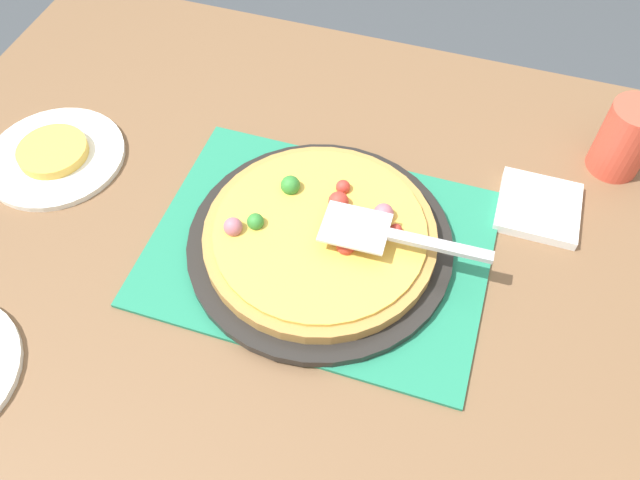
# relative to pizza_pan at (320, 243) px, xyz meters

# --- Properties ---
(ground_plane) EXTENTS (8.00, 8.00, 0.00)m
(ground_plane) POSITION_rel_pizza_pan_xyz_m (0.00, 0.00, -0.76)
(ground_plane) COLOR #3D4247
(dining_table) EXTENTS (1.40, 1.00, 0.75)m
(dining_table) POSITION_rel_pizza_pan_xyz_m (0.00, 0.00, -0.12)
(dining_table) COLOR brown
(dining_table) RESTS_ON ground_plane
(placemat) EXTENTS (0.48, 0.36, 0.01)m
(placemat) POSITION_rel_pizza_pan_xyz_m (0.00, 0.00, -0.01)
(placemat) COLOR #237F5B
(placemat) RESTS_ON dining_table
(pizza_pan) EXTENTS (0.38, 0.38, 0.01)m
(pizza_pan) POSITION_rel_pizza_pan_xyz_m (0.00, 0.00, 0.00)
(pizza_pan) COLOR black
(pizza_pan) RESTS_ON placemat
(pizza) EXTENTS (0.33, 0.33, 0.05)m
(pizza) POSITION_rel_pizza_pan_xyz_m (0.00, -0.00, 0.02)
(pizza) COLOR #B78442
(pizza) RESTS_ON pizza_pan
(plate_far_right) EXTENTS (0.22, 0.22, 0.01)m
(plate_far_right) POSITION_rel_pizza_pan_xyz_m (0.46, -0.04, -0.01)
(plate_far_right) COLOR white
(plate_far_right) RESTS_ON dining_table
(served_slice_right) EXTENTS (0.11, 0.11, 0.02)m
(served_slice_right) POSITION_rel_pizza_pan_xyz_m (0.46, -0.04, 0.01)
(served_slice_right) COLOR #EAB747
(served_slice_right) RESTS_ON plate_far_right
(cup_near) EXTENTS (0.08, 0.08, 0.12)m
(cup_near) POSITION_rel_pizza_pan_xyz_m (-0.39, -0.30, 0.05)
(cup_near) COLOR #E04C38
(cup_near) RESTS_ON dining_table
(pizza_server) EXTENTS (0.23, 0.07, 0.01)m
(pizza_server) POSITION_rel_pizza_pan_xyz_m (-0.10, -0.00, 0.06)
(pizza_server) COLOR silver
(pizza_server) RESTS_ON pizza
(napkin_stack) EXTENTS (0.12, 0.12, 0.02)m
(napkin_stack) POSITION_rel_pizza_pan_xyz_m (-0.29, -0.17, -0.01)
(napkin_stack) COLOR white
(napkin_stack) RESTS_ON dining_table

